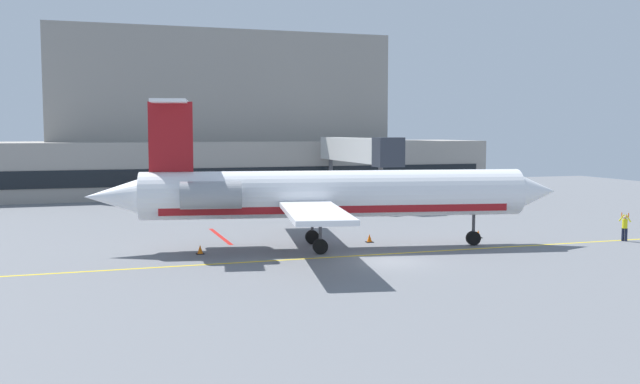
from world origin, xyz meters
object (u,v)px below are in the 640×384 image
object	(u,v)px
baggage_tug	(377,204)
pushback_tractor	(460,198)
fuel_tank	(420,190)
regional_jet	(326,194)
marshaller	(625,227)

from	to	relation	value
baggage_tug	pushback_tractor	world-z (taller)	pushback_tractor
pushback_tractor	fuel_tank	xyz separation A→B (m)	(-1.62, 5.14, 0.43)
regional_jet	baggage_tug	bearing A→B (deg)	57.85
regional_jet	baggage_tug	distance (m)	19.65
pushback_tractor	fuel_tank	distance (m)	5.41
regional_jet	baggage_tug	xyz separation A→B (m)	(10.37, 16.50, -2.52)
baggage_tug	marshaller	size ratio (longest dim) A/B	2.27
regional_jet	marshaller	size ratio (longest dim) A/B	15.52
regional_jet	fuel_tank	world-z (taller)	regional_jet
regional_jet	pushback_tractor	world-z (taller)	regional_jet
baggage_tug	marshaller	distance (m)	21.95
regional_jet	fuel_tank	bearing A→B (deg)	52.08
fuel_tank	regional_jet	bearing A→B (deg)	-127.92
pushback_tractor	fuel_tank	world-z (taller)	fuel_tank
regional_jet	pushback_tractor	distance (m)	25.66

